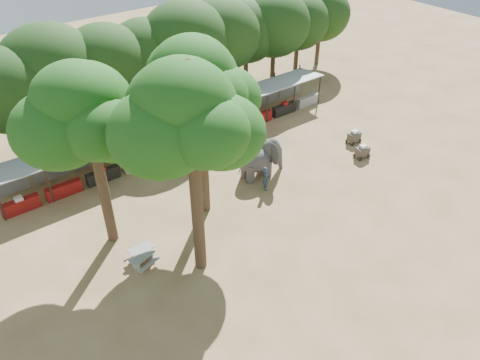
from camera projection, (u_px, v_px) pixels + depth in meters
ground at (304, 240)px, 27.89m from camera, size 100.00×100.00×0.00m
vendor_stalls at (182, 131)px, 36.20m from camera, size 28.00×2.99×2.80m
yard_tree_left at (84, 116)px, 23.32m from camera, size 7.10×6.90×11.02m
yard_tree_center at (186, 119)px, 20.95m from camera, size 7.10×6.90×12.04m
yard_tree_back at (196, 86)px, 25.41m from camera, size 7.10×6.90×11.36m
backdrop_trees at (144, 58)px, 37.03m from camera, size 46.46×5.95×8.33m
elephant at (262, 159)px, 32.66m from camera, size 3.64×2.75×2.74m
handler at (266, 178)px, 31.55m from camera, size 0.67×0.77×1.80m
picnic_table_near at (142, 259)px, 25.96m from camera, size 1.76×1.66×0.72m
picnic_table_far at (141, 251)px, 26.49m from camera, size 1.43×1.30×0.68m
cart_front at (362, 151)px, 35.03m from camera, size 1.18×0.86×1.07m
cart_back at (354, 137)px, 36.79m from camera, size 1.11×0.73×1.08m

